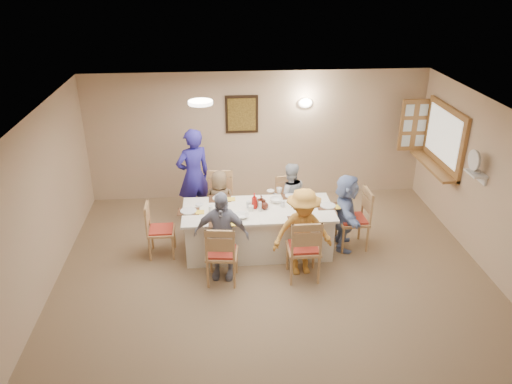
{
  "coord_description": "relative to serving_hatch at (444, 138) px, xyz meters",
  "views": [
    {
      "loc": [
        -0.78,
        -5.63,
        4.38
      ],
      "look_at": [
        -0.2,
        1.4,
        1.05
      ],
      "focal_mm": 35.0,
      "sensor_mm": 36.0,
      "label": 1
    }
  ],
  "objects": [
    {
      "name": "condiment_ketchup",
      "position": [
        -3.43,
        -0.98,
        -0.61
      ],
      "size": [
        0.1,
        0.1,
        0.26
      ],
      "primitive_type": "imported",
      "rotation": [
        0.0,
        0.0,
        0.01
      ],
      "color": "#A7140E",
      "rests_on": "dining_table"
    },
    {
      "name": "plate_br",
      "position": [
        -2.78,
        -0.6,
        -0.73
      ],
      "size": [
        0.23,
        0.23,
        0.01
      ],
      "primitive_type": "cylinder",
      "color": "white",
      "rests_on": "dining_table"
    },
    {
      "name": "drinking_glass",
      "position": [
        -3.53,
        -0.97,
        -0.68
      ],
      "size": [
        0.07,
        0.07,
        0.11
      ],
      "primitive_type": "cylinder",
      "color": "silver",
      "rests_on": "dining_table"
    },
    {
      "name": "napkin_le",
      "position": [
        -4.3,
        -1.07,
        -0.73
      ],
      "size": [
        0.13,
        0.13,
        0.01
      ],
      "primitive_type": "cube",
      "color": "yellow",
      "rests_on": "dining_table"
    },
    {
      "name": "condiment_malt",
      "position": [
        -3.28,
        -1.02,
        -0.66
      ],
      "size": [
        0.17,
        0.17,
        0.16
      ],
      "primitive_type": "imported",
      "rotation": [
        0.0,
        0.0,
        -0.18
      ],
      "color": "#481D13",
      "rests_on": "dining_table"
    },
    {
      "name": "placemat_re",
      "position": [
        -2.26,
        -1.02,
        -0.74
      ],
      "size": [
        0.35,
        0.26,
        0.01
      ],
      "primitive_type": "cube",
      "color": "#472B19",
      "rests_on": "dining_table"
    },
    {
      "name": "ceiling_light",
      "position": [
        -4.21,
        -0.9,
        0.97
      ],
      "size": [
        0.36,
        0.36,
        0.05
      ],
      "primitive_type": "cylinder",
      "color": "white",
      "rests_on": "room_walls"
    },
    {
      "name": "serving_hatch",
      "position": [
        0.0,
        0.0,
        0.0
      ],
      "size": [
        0.06,
        1.5,
        1.15
      ],
      "primitive_type": "cube",
      "color": "olive",
      "rests_on": "room_walls"
    },
    {
      "name": "wall_sconce",
      "position": [
        -2.31,
        1.04,
        0.4
      ],
      "size": [
        0.26,
        0.09,
        0.18
      ],
      "primitive_type": "ellipsoid",
      "color": "white",
      "rests_on": "room_walls"
    },
    {
      "name": "caregiver",
      "position": [
        -4.43,
        0.13,
        -0.63
      ],
      "size": [
        0.97,
        0.92,
        1.74
      ],
      "primitive_type": "imported",
      "rotation": [
        0.0,
        0.0,
        3.6
      ],
      "color": "#2B2599",
      "rests_on": "ground"
    },
    {
      "name": "fan_shelf",
      "position": [
        -0.08,
        -1.35,
        -0.1
      ],
      "size": [
        0.22,
        0.36,
        0.03
      ],
      "primitive_type": "cube",
      "color": "white",
      "rests_on": "room_walls"
    },
    {
      "name": "teacup_a",
      "position": [
        -4.16,
        -1.31,
        -0.7
      ],
      "size": [
        0.1,
        0.1,
        0.08
      ],
      "primitive_type": "imported",
      "rotation": [
        0.0,
        0.0,
        -0.02
      ],
      "color": "white",
      "rests_on": "dining_table"
    },
    {
      "name": "diner_front_left",
      "position": [
        -3.98,
        -1.7,
        -0.8
      ],
      "size": [
        0.94,
        0.63,
        1.39
      ],
      "primitive_type": "imported",
      "rotation": [
        0.0,
        0.0,
        -0.18
      ],
      "color": "#8F91A7",
      "rests_on": "ground"
    },
    {
      "name": "chair_front_right",
      "position": [
        -2.78,
        -1.82,
        -0.99
      ],
      "size": [
        0.49,
        0.49,
        1.03
      ],
      "primitive_type": null,
      "rotation": [
        0.0,
        0.0,
        3.14
      ],
      "color": "tan",
      "rests_on": "ground"
    },
    {
      "name": "ground",
      "position": [
        -3.21,
        -2.4,
        -1.5
      ],
      "size": [
        7.0,
        7.0,
        0.0
      ],
      "primitive_type": "plane",
      "color": "#977F5D"
    },
    {
      "name": "desk_fan",
      "position": [
        -0.11,
        -1.35,
        0.05
      ],
      "size": [
        0.3,
        0.3,
        0.28
      ],
      "primitive_type": null,
      "color": "#A5A5A8",
      "rests_on": "fan_shelf"
    },
    {
      "name": "plate_le",
      "position": [
        -4.48,
        -1.02,
        -0.73
      ],
      "size": [
        0.26,
        0.26,
        0.02
      ],
      "primitive_type": "cylinder",
      "color": "white",
      "rests_on": "dining_table"
    },
    {
      "name": "chair_right_end",
      "position": [
        -1.83,
        -1.02,
        -0.99
      ],
      "size": [
        0.51,
        0.51,
        1.02
      ],
      "primitive_type": null,
      "rotation": [
        0.0,
        0.0,
        -1.53
      ],
      "color": "tan",
      "rests_on": "ground"
    },
    {
      "name": "napkin_re",
      "position": [
        -2.08,
        -1.07,
        -0.73
      ],
      "size": [
        0.14,
        0.14,
        0.01
      ],
      "primitive_type": "cube",
      "color": "yellow",
      "rests_on": "dining_table"
    },
    {
      "name": "diner_back_right",
      "position": [
        -2.78,
        -0.34,
        -0.88
      ],
      "size": [
        0.68,
        0.57,
        1.24
      ],
      "primitive_type": "imported",
      "rotation": [
        0.0,
        0.0,
        3.22
      ],
      "color": "#A8AEB9",
      "rests_on": "ground"
    },
    {
      "name": "dining_table",
      "position": [
        -3.38,
        -1.02,
        -1.12
      ],
      "size": [
        2.39,
        1.01,
        0.76
      ],
      "primitive_type": "cube",
      "color": "white",
      "rests_on": "ground"
    },
    {
      "name": "teacup_b",
      "position": [
        -2.97,
        -0.46,
        -0.69
      ],
      "size": [
        0.15,
        0.15,
        0.09
      ],
      "primitive_type": "imported",
      "rotation": [
        0.0,
        0.0,
        -0.27
      ],
      "color": "white",
      "rests_on": "dining_table"
    },
    {
      "name": "placemat_br",
      "position": [
        -2.78,
        -0.6,
        -0.74
      ],
      "size": [
        0.35,
        0.26,
        0.01
      ],
      "primitive_type": "cube",
      "color": "#472B19",
      "rests_on": "dining_table"
    },
    {
      "name": "placemat_fl",
      "position": [
        -3.98,
        -1.44,
        -0.74
      ],
      "size": [
        0.37,
        0.27,
        0.01
      ],
      "primitive_type": "cube",
      "color": "#472B19",
      "rests_on": "dining_table"
    },
    {
      "name": "placemat_fr",
      "position": [
        -2.78,
        -1.44,
        -0.74
      ],
      "size": [
        0.36,
        0.27,
        0.01
      ],
      "primitive_type": "cube",
      "color": "#472B19",
      "rests_on": "dining_table"
    },
    {
      "name": "napkin_fr",
      "position": [
        -2.6,
        -1.49,
        -0.73
      ],
      "size": [
        0.14,
        0.14,
        0.01
      ],
      "primitive_type": "cube",
      "color": "yellow",
      "rests_on": "dining_table"
    },
    {
      "name": "room_walls",
      "position": [
        -3.21,
        -2.4,
        0.01
      ],
      "size": [
        7.0,
        7.0,
        7.0
      ],
      "color": "#C4AD88",
      "rests_on": "ground"
    },
    {
      "name": "diner_right_end",
      "position": [
        -1.96,
        -1.02,
        -0.85
      ],
      "size": [
        1.33,
        0.8,
        1.29
      ],
      "primitive_type": "imported",
      "rotation": [
        0.0,
        0.0,
        1.39
      ],
      "color": "#879ED5",
      "rests_on": "ground"
    },
    {
      "name": "chair_front_left",
      "position": [
        -3.98,
        -1.82,
        -1.01
      ],
      "size": [
        0.52,
        0.52,
        0.98
      ],
      "primitive_type": null,
      "rotation": [
        0.0,
        0.0,
        3.02
      ],
      "color": "tan",
      "rests_on": "ground"
    },
    {
      "name": "napkin_bl",
      "position": [
        -3.8,
        -0.65,
        -0.73
      ],
      "size": [
        0.14,
        0.14,
        0.01
      ],
      "primitive_type": "cube",
      "color": "yellow",
      "rests_on": "dining_table"
    },
    {
      "name": "bowl_b",
      "position": [
        -3.06,
        -0.8,
        -0.71
      ],
      "size": [
        0.23,
        0.23,
        0.07
      ],
      "primitive_type": "imported",
      "rotation": [
        0.0,
        0.0,
        -0.04
      ],
      "color": "white",
      "rests_on": "dining_table"
    },
    {
      "name": "condiment_brown",
      "position": [
        -3.33,
        -0.97,
        -0.63
      ],
      "size": [
        0.16,
        0.16,
        0.21
      ],
      "primitive_type": "imported",
      "rotation": [
        0.0,
        0.0,
        0.34
      ],
      "color": "#481D13",
      "rests_on": "dining_table"
    },
    {
      "name": "diner_front_right",
      "position": [
        -2.78,
        -1.7,
        -0.8
      ],
      "size": [
        0.99,
        0.67,
        1.39
      ],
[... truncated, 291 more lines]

